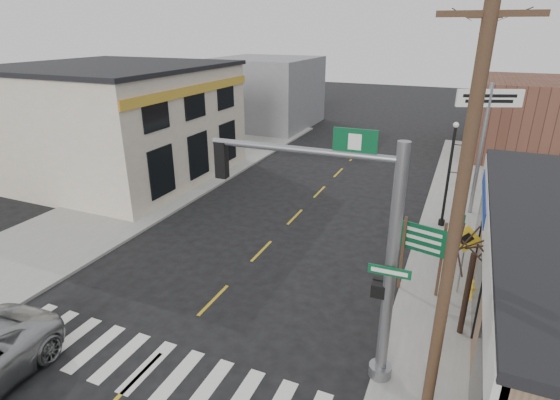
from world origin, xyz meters
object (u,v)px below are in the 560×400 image
at_px(dance_center_sign, 486,117).
at_px(bare_tree, 477,238).
at_px(guide_sign, 423,247).
at_px(utility_pole_far, 472,99).
at_px(lamp_post, 451,168).
at_px(fire_hydrant, 474,289).
at_px(utility_pole_near, 454,240).
at_px(traffic_signal_pole, 360,239).

height_order(dance_center_sign, bare_tree, dance_center_sign).
distance_m(guide_sign, bare_tree, 2.79).
bearing_deg(utility_pole_far, lamp_post, -97.93).
height_order(fire_hydrant, utility_pole_far, utility_pole_far).
bearing_deg(fire_hydrant, dance_center_sign, 91.71).
relative_size(guide_sign, dance_center_sign, 0.43).
bearing_deg(lamp_post, utility_pole_near, -107.75).
xyz_separation_m(guide_sign, utility_pole_near, (0.87, -5.90, 3.19)).
bearing_deg(traffic_signal_pole, fire_hydrant, 56.57).
xyz_separation_m(guide_sign, fire_hydrant, (1.87, 0.29, -1.42)).
height_order(fire_hydrant, dance_center_sign, dance_center_sign).
xyz_separation_m(lamp_post, utility_pole_near, (0.44, -12.32, 2.10)).
distance_m(guide_sign, dance_center_sign, 9.33).
bearing_deg(lamp_post, traffic_signal_pole, -118.37).
distance_m(guide_sign, fire_hydrant, 2.37).
relative_size(fire_hydrant, dance_center_sign, 0.12).
bearing_deg(lamp_post, bare_tree, -102.13).
distance_m(bare_tree, utility_pole_far, 14.91).
height_order(fire_hydrant, bare_tree, bare_tree).
relative_size(traffic_signal_pole, utility_pole_far, 0.67).
distance_m(guide_sign, utility_pole_near, 6.77).
height_order(bare_tree, utility_pole_near, utility_pole_near).
bearing_deg(dance_center_sign, traffic_signal_pole, -123.35).
height_order(traffic_signal_pole, fire_hydrant, traffic_signal_pole).
bearing_deg(utility_pole_near, fire_hydrant, 76.87).
bearing_deg(guide_sign, fire_hydrant, 22.59).
distance_m(fire_hydrant, utility_pole_near, 7.78).
distance_m(lamp_post, utility_pole_near, 12.50).
relative_size(guide_sign, fire_hydrant, 3.69).
xyz_separation_m(lamp_post, bare_tree, (1.11, -8.23, 0.37)).
height_order(guide_sign, dance_center_sign, dance_center_sign).
xyz_separation_m(dance_center_sign, utility_pole_far, (-0.75, 4.32, 0.23)).
height_order(guide_sign, utility_pole_far, utility_pole_far).
bearing_deg(utility_pole_near, bare_tree, 76.75).
bearing_deg(fire_hydrant, guide_sign, -171.16).
xyz_separation_m(guide_sign, utility_pole_far, (0.87, 12.96, 3.35)).
bearing_deg(traffic_signal_pole, guide_sign, 73.84).
xyz_separation_m(lamp_post, utility_pole_far, (0.44, 6.55, 2.26)).
bearing_deg(fire_hydrant, utility_pole_near, -99.17).
bearing_deg(guide_sign, utility_pole_far, 99.91).
xyz_separation_m(traffic_signal_pole, dance_center_sign, (2.86, 13.30, 0.91)).
bearing_deg(dance_center_sign, bare_tree, -111.66).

